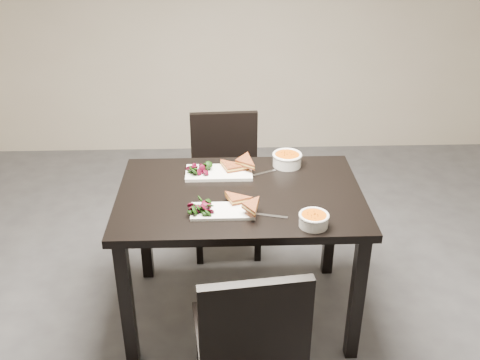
{
  "coord_description": "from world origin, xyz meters",
  "views": [
    {
      "loc": [
        -0.29,
        -1.99,
        2.06
      ],
      "look_at": [
        -0.21,
        0.34,
        0.82
      ],
      "focal_mm": 40.91,
      "sensor_mm": 36.0,
      "label": 1
    }
  ],
  "objects_px": {
    "chair_far": "(225,174)",
    "soup_bowl_far": "(287,159)",
    "table": "(240,210)",
    "soup_bowl_near": "(314,219)",
    "plate_near": "(223,211)",
    "plate_far": "(219,173)",
    "chair_near": "(250,338)"
  },
  "relations": [
    {
      "from": "chair_far",
      "to": "soup_bowl_far",
      "type": "xyz_separation_m",
      "value": [
        0.33,
        -0.43,
        0.31
      ]
    },
    {
      "from": "table",
      "to": "chair_far",
      "type": "relative_size",
      "value": 1.41
    },
    {
      "from": "table",
      "to": "soup_bowl_near",
      "type": "distance_m",
      "value": 0.46
    },
    {
      "from": "plate_near",
      "to": "chair_far",
      "type": "bearing_deg",
      "value": 88.7
    },
    {
      "from": "plate_near",
      "to": "soup_bowl_far",
      "type": "height_order",
      "value": "soup_bowl_far"
    },
    {
      "from": "plate_near",
      "to": "plate_far",
      "type": "xyz_separation_m",
      "value": [
        -0.02,
        0.38,
        0.0
      ]
    },
    {
      "from": "chair_near",
      "to": "soup_bowl_far",
      "type": "xyz_separation_m",
      "value": [
        0.25,
        1.0,
        0.31
      ]
    },
    {
      "from": "chair_near",
      "to": "table",
      "type": "bearing_deg",
      "value": 84.41
    },
    {
      "from": "plate_near",
      "to": "soup_bowl_near",
      "type": "relative_size",
      "value": 2.17
    },
    {
      "from": "table",
      "to": "soup_bowl_far",
      "type": "height_order",
      "value": "soup_bowl_far"
    },
    {
      "from": "chair_near",
      "to": "soup_bowl_far",
      "type": "height_order",
      "value": "chair_near"
    },
    {
      "from": "plate_far",
      "to": "soup_bowl_far",
      "type": "distance_m",
      "value": 0.38
    },
    {
      "from": "chair_far",
      "to": "plate_far",
      "type": "relative_size",
      "value": 2.47
    },
    {
      "from": "chair_near",
      "to": "plate_far",
      "type": "xyz_separation_m",
      "value": [
        -0.12,
        0.91,
        0.27
      ]
    },
    {
      "from": "chair_near",
      "to": "plate_near",
      "type": "xyz_separation_m",
      "value": [
        -0.1,
        0.53,
        0.27
      ]
    },
    {
      "from": "chair_far",
      "to": "plate_near",
      "type": "distance_m",
      "value": 0.94
    },
    {
      "from": "soup_bowl_far",
      "to": "chair_near",
      "type": "bearing_deg",
      "value": -103.94
    },
    {
      "from": "chair_near",
      "to": "soup_bowl_far",
      "type": "distance_m",
      "value": 1.07
    },
    {
      "from": "chair_near",
      "to": "plate_near",
      "type": "distance_m",
      "value": 0.6
    },
    {
      "from": "chair_far",
      "to": "soup_bowl_near",
      "type": "height_order",
      "value": "chair_far"
    },
    {
      "from": "chair_near",
      "to": "soup_bowl_near",
      "type": "distance_m",
      "value": 0.58
    },
    {
      "from": "plate_near",
      "to": "soup_bowl_near",
      "type": "xyz_separation_m",
      "value": [
        0.4,
        -0.13,
        0.03
      ]
    },
    {
      "from": "plate_far",
      "to": "soup_bowl_far",
      "type": "bearing_deg",
      "value": 13.68
    },
    {
      "from": "chair_far",
      "to": "soup_bowl_far",
      "type": "relative_size",
      "value": 5.35
    },
    {
      "from": "soup_bowl_near",
      "to": "chair_far",
      "type": "bearing_deg",
      "value": 110.24
    },
    {
      "from": "table",
      "to": "soup_bowl_near",
      "type": "bearing_deg",
      "value": -44.71
    },
    {
      "from": "plate_far",
      "to": "soup_bowl_near",
      "type": "bearing_deg",
      "value": -50.83
    },
    {
      "from": "table",
      "to": "plate_far",
      "type": "height_order",
      "value": "plate_far"
    },
    {
      "from": "table",
      "to": "soup_bowl_far",
      "type": "relative_size",
      "value": 7.55
    },
    {
      "from": "chair_near",
      "to": "plate_far",
      "type": "relative_size",
      "value": 2.47
    },
    {
      "from": "plate_near",
      "to": "plate_far",
      "type": "distance_m",
      "value": 0.38
    },
    {
      "from": "table",
      "to": "soup_bowl_near",
      "type": "relative_size",
      "value": 8.91
    }
  ]
}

